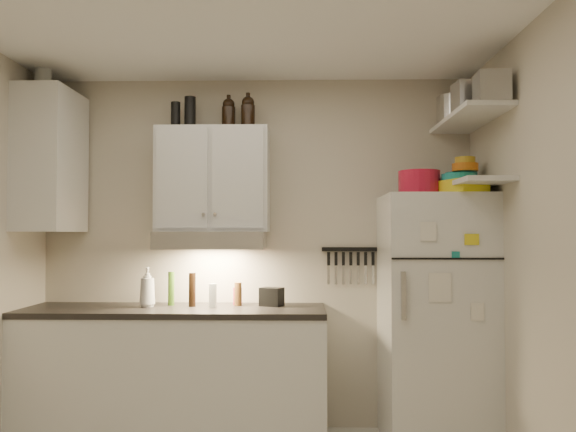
{
  "coord_description": "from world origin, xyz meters",
  "views": [
    {
      "loc": [
        0.33,
        -2.71,
        1.44
      ],
      "look_at": [
        0.25,
        0.9,
        1.55
      ],
      "focal_mm": 35.0,
      "sensor_mm": 36.0,
      "label": 1
    }
  ],
  "objects": [
    {
      "name": "back_wall",
      "position": [
        0.0,
        1.51,
        1.3
      ],
      "size": [
        3.2,
        0.02,
        2.6
      ],
      "primitive_type": "cube",
      "color": "beige",
      "rests_on": "ground"
    },
    {
      "name": "right_wall",
      "position": [
        1.61,
        0.0,
        1.3
      ],
      "size": [
        0.02,
        3.0,
        2.6
      ],
      "primitive_type": "cube",
      "color": "beige",
      "rests_on": "ground"
    },
    {
      "name": "base_cabinet",
      "position": [
        -0.55,
        1.2,
        0.44
      ],
      "size": [
        2.1,
        0.6,
        0.88
      ],
      "primitive_type": "cube",
      "color": "silver",
      "rests_on": "floor"
    },
    {
      "name": "countertop",
      "position": [
        -0.55,
        1.2,
        0.9
      ],
      "size": [
        2.1,
        0.62,
        0.04
      ],
      "primitive_type": "cube",
      "color": "black",
      "rests_on": "base_cabinet"
    },
    {
      "name": "upper_cabinet",
      "position": [
        -0.3,
        1.33,
        1.83
      ],
      "size": [
        0.8,
        0.33,
        0.75
      ],
      "primitive_type": "cube",
      "color": "silver",
      "rests_on": "back_wall"
    },
    {
      "name": "side_cabinet",
      "position": [
        -1.44,
        1.2,
        1.95
      ],
      "size": [
        0.33,
        0.55,
        1.0
      ],
      "primitive_type": "cube",
      "color": "silver",
      "rests_on": "left_wall"
    },
    {
      "name": "range_hood",
      "position": [
        -0.3,
        1.27,
        1.39
      ],
      "size": [
        0.76,
        0.46,
        0.12
      ],
      "primitive_type": "cube",
      "color": "silver",
      "rests_on": "back_wall"
    },
    {
      "name": "fridge",
      "position": [
        1.25,
        1.16,
        0.85
      ],
      "size": [
        0.7,
        0.68,
        1.7
      ],
      "primitive_type": "cube",
      "color": "silver",
      "rests_on": "floor"
    },
    {
      "name": "shelf_hi",
      "position": [
        1.45,
        1.02,
        2.2
      ],
      "size": [
        0.3,
        0.95,
        0.03
      ],
      "primitive_type": "cube",
      "color": "silver",
      "rests_on": "right_wall"
    },
    {
      "name": "shelf_lo",
      "position": [
        1.45,
        1.02,
        1.76
      ],
      "size": [
        0.3,
        0.95,
        0.03
      ],
      "primitive_type": "cube",
      "color": "silver",
      "rests_on": "right_wall"
    },
    {
      "name": "knife_strip",
      "position": [
        0.7,
        1.49,
        1.32
      ],
      "size": [
        0.42,
        0.02,
        0.03
      ],
      "primitive_type": "cube",
      "color": "black",
      "rests_on": "back_wall"
    },
    {
      "name": "dutch_oven",
      "position": [
        1.14,
        1.1,
        1.78
      ],
      "size": [
        0.35,
        0.35,
        0.16
      ],
      "primitive_type": "cylinder",
      "rotation": [
        0.0,
        0.0,
        0.32
      ],
      "color": "#AC142E",
      "rests_on": "fridge"
    },
    {
      "name": "book_stack",
      "position": [
        1.39,
        0.93,
        1.74
      ],
      "size": [
        0.29,
        0.31,
        0.09
      ],
      "primitive_type": "cube",
      "rotation": [
        0.0,
        0.0,
        0.37
      ],
      "color": "yellow",
      "rests_on": "fridge"
    },
    {
      "name": "spice_jar",
      "position": [
        1.29,
        1.13,
        1.76
      ],
      "size": [
        0.09,
        0.09,
        0.11
      ],
      "primitive_type": "cylinder",
      "rotation": [
        0.0,
        0.0,
        0.28
      ],
      "color": "silver",
      "rests_on": "fridge"
    },
    {
      "name": "stock_pot",
      "position": [
        1.47,
        1.35,
        2.32
      ],
      "size": [
        0.39,
        0.39,
        0.21
      ],
      "primitive_type": "cylinder",
      "rotation": [
        0.0,
        0.0,
        -0.42
      ],
      "color": "silver",
      "rests_on": "shelf_hi"
    },
    {
      "name": "tin_a",
      "position": [
        1.42,
        0.88,
        2.31
      ],
      "size": [
        0.2,
        0.19,
        0.19
      ],
      "primitive_type": "cube",
      "rotation": [
        0.0,
        0.0,
        0.08
      ],
      "color": "#AAAAAD",
      "rests_on": "shelf_hi"
    },
    {
      "name": "tin_b",
      "position": [
        1.47,
        0.64,
        2.31
      ],
      "size": [
        0.19,
        0.19,
        0.18
      ],
      "primitive_type": "cube",
      "rotation": [
        0.0,
        0.0,
        -0.05
      ],
      "color": "#AAAAAD",
      "rests_on": "shelf_hi"
    },
    {
      "name": "bowl_teal",
      "position": [
        1.45,
        1.21,
        1.82
      ],
      "size": [
        0.22,
        0.22,
        0.09
      ],
      "primitive_type": "cylinder",
      "color": "#17827E",
      "rests_on": "shelf_lo"
    },
    {
      "name": "bowl_orange",
      "position": [
        1.45,
        1.13,
        1.89
      ],
      "size": [
        0.17,
        0.17,
        0.05
      ],
      "primitive_type": "cylinder",
      "color": "#CF6413",
      "rests_on": "bowl_teal"
    },
    {
      "name": "bowl_yellow",
      "position": [
        1.45,
        1.13,
        1.94
      ],
      "size": [
        0.14,
        0.14,
        0.04
      ],
      "primitive_type": "cylinder",
      "color": "#BA9220",
      "rests_on": "bowl_orange"
    },
    {
      "name": "plates",
      "position": [
        1.37,
        0.99,
        1.8
      ],
      "size": [
        0.23,
        0.23,
        0.05
      ],
      "primitive_type": "cylinder",
      "rotation": [
        0.0,
        0.0,
        0.05
      ],
      "color": "#17827E",
      "rests_on": "shelf_lo"
    },
    {
      "name": "growler_a",
      "position": [
        -0.2,
        1.36,
        2.32
      ],
      "size": [
        0.13,
        0.13,
        0.23
      ],
      "primitive_type": null,
      "rotation": [
        0.0,
        0.0,
        -0.38
      ],
      "color": "black",
      "rests_on": "upper_cabinet"
    },
    {
      "name": "growler_b",
      "position": [
        -0.05,
        1.32,
        2.32
      ],
      "size": [
        0.12,
        0.12,
        0.24
      ],
      "primitive_type": null,
      "rotation": [
        0.0,
        0.0,
        0.2
      ],
      "color": "black",
      "rests_on": "upper_cabinet"
    },
    {
      "name": "thermos_a",
      "position": [
        -0.48,
        1.35,
        2.32
      ],
      "size": [
        0.11,
        0.11,
        0.24
      ],
      "primitive_type": "cylinder",
      "rotation": [
        0.0,
        0.0,
        -0.4
      ],
      "color": "black",
      "rests_on": "upper_cabinet"
    },
    {
      "name": "thermos_b",
      "position": [
        -0.58,
        1.33,
        2.3
      ],
      "size": [
        0.07,
        0.07,
        0.2
      ],
      "primitive_type": "cylinder",
      "rotation": [
        0.0,
        0.0,
        -0.07
      ],
      "color": "black",
      "rests_on": "upper_cabinet"
    },
    {
      "name": "side_jar",
      "position": [
        -1.49,
        1.19,
        2.53
      ],
      "size": [
        0.14,
        0.14,
        0.15
      ],
      "primitive_type": "cylinder",
      "rotation": [
        0.0,
        0.0,
        -0.22
      ],
      "color": "silver",
      "rests_on": "side_cabinet"
    },
    {
      "name": "soap_bottle",
      "position": [
        -0.75,
        1.23,
        1.08
      ],
      "size": [
        0.14,
        0.14,
        0.31
      ],
      "primitive_type": "imported",
      "rotation": [
        0.0,
        0.0,
        0.19
      ],
      "color": "silver",
      "rests_on": "countertop"
    },
    {
      "name": "pepper_mill",
      "position": [
        -0.12,
        1.31,
        1.0
      ],
      "size": [
        0.06,
        0.06,
        0.17
      ],
      "primitive_type": "cylinder",
      "rotation": [
        0.0,
        0.0,
        -0.26
      ],
      "color": "brown",
      "rests_on": "countertop"
    },
    {
      "name": "oil_bottle",
      "position": [
        -0.6,
        1.32,
        1.04
      ],
      "size": [
        0.05,
        0.05,
        0.24
      ],
      "primitive_type": "cylinder",
      "rotation": [
        0.0,
        0.0,
        0.17
      ],
      "color": "#355C17",
      "rests_on": "countertop"
    },
    {
      "name": "vinegar_bottle",
      "position": [
        -0.44,
        1.26,
        1.04
      ],
      "size": [
        0.06,
        0.06,
        0.24
      ],
      "primitive_type": "cylinder",
      "rotation": [
        0.0,
        0.0,
        0.4
      ],
      "color": "black",
      "rests_on": "countertop"
    },
    {
      "name": "clear_bottle",
      "position": [
        -0.28,
        1.22,
        1.0
      ],
      "size": [
        0.06,
        0.06,
        0.17
      ],
      "primitive_type": "cylinder",
      "rotation": [
        0.0,
        0.0,
        0.04
      ],
      "color": "silver",
      "rests_on": "countertop"
    },
    {
      "name": "red_jar",
      "position": [
        -0.13,
        1.36,
        0.98
      ],
      "size": [
        0.08,
        0.08,
        0.13
      ],
      "primitive_type": "cylinder",
      "rotation": [
        0.0,
        0.0,
        0.38
      ],
      "color": "#AC142E",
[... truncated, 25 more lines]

